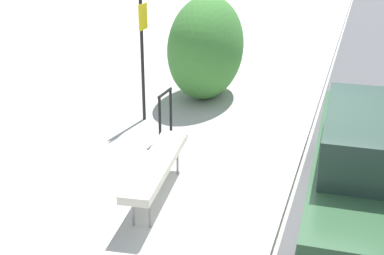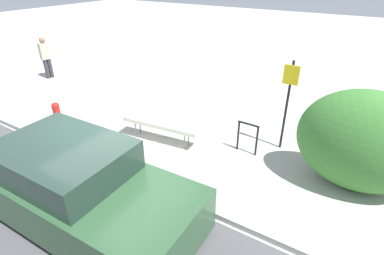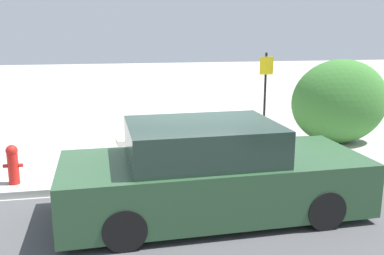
# 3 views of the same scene
# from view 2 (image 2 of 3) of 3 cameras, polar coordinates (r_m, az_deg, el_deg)

# --- Properties ---
(ground_plane) EXTENTS (60.00, 60.00, 0.00)m
(ground_plane) POSITION_cam_2_polar(r_m,az_deg,el_deg) (7.01, -12.46, -8.91)
(ground_plane) COLOR #ADAAA3
(curb) EXTENTS (60.00, 0.20, 0.13)m
(curb) POSITION_cam_2_polar(r_m,az_deg,el_deg) (6.97, -12.51, -8.48)
(curb) COLOR #A8A8A3
(curb) RESTS_ON ground_plane
(bench) EXTENTS (2.20, 0.63, 0.57)m
(bench) POSITION_cam_2_polar(r_m,az_deg,el_deg) (7.92, -5.95, 0.63)
(bench) COLOR gray
(bench) RESTS_ON ground_plane
(bike_rack) EXTENTS (0.55, 0.07, 0.83)m
(bike_rack) POSITION_cam_2_polar(r_m,az_deg,el_deg) (7.51, 10.55, -1.37)
(bike_rack) COLOR black
(bike_rack) RESTS_ON ground_plane
(sign_post) EXTENTS (0.36, 0.08, 2.30)m
(sign_post) POSITION_cam_2_polar(r_m,az_deg,el_deg) (7.55, 17.76, 5.33)
(sign_post) COLOR black
(sign_post) RESTS_ON ground_plane
(fire_hydrant) EXTENTS (0.36, 0.22, 0.77)m
(fire_hydrant) POSITION_cam_2_polar(r_m,az_deg,el_deg) (9.48, -24.29, 2.36)
(fire_hydrant) COLOR red
(fire_hydrant) RESTS_ON ground_plane
(shrub_hedge) EXTENTS (2.55, 1.50, 2.16)m
(shrub_hedge) POSITION_cam_2_polar(r_m,az_deg,el_deg) (6.87, 29.69, -2.44)
(shrub_hedge) COLOR #3D7A33
(shrub_hedge) RESTS_ON ground_plane
(pedestrian) EXTENTS (0.26, 0.41, 1.67)m
(pedestrian) POSITION_cam_2_polar(r_m,az_deg,el_deg) (13.99, -26.09, 12.03)
(pedestrian) COLOR #333338
(pedestrian) RESTS_ON ground_plane
(parked_car_near) EXTENTS (4.75, 2.00, 1.50)m
(parked_car_near) POSITION_cam_2_polar(r_m,az_deg,el_deg) (5.91, -21.48, -10.26)
(parked_car_near) COLOR black
(parked_car_near) RESTS_ON ground_plane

